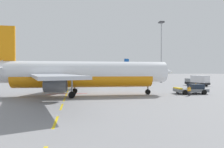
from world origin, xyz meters
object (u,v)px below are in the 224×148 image
object	(u,v)px
ground_power_truck	(198,80)
apron_light_mast_far	(161,44)
airliner_mid_left	(138,73)
airliner_foreground	(81,74)
ground_crew_worker	(189,90)
catering_truck	(121,80)
pushback_tug	(192,89)

from	to	relation	value
ground_power_truck	apron_light_mast_far	xyz separation A→B (m)	(-4.01, 15.42, 12.87)
apron_light_mast_far	airliner_mid_left	bearing A→B (deg)	85.64
airliner_foreground	apron_light_mast_far	world-z (taller)	apron_light_mast_far
airliner_mid_left	ground_power_truck	size ratio (longest dim) A/B	3.60
ground_power_truck	ground_crew_worker	xyz separation A→B (m)	(-15.88, -18.80, -0.65)
ground_power_truck	airliner_foreground	bearing A→B (deg)	-157.20
catering_truck	ground_crew_worker	world-z (taller)	catering_truck
pushback_tug	airliner_foreground	bearing A→B (deg)	175.92
catering_truck	airliner_mid_left	bearing A→B (deg)	63.54
ground_crew_worker	apron_light_mast_far	xyz separation A→B (m)	(11.87, 34.22, 13.52)
ground_crew_worker	apron_light_mast_far	bearing A→B (deg)	70.88
pushback_tug	apron_light_mast_far	xyz separation A→B (m)	(9.47, 31.58, 13.61)
catering_truck	ground_power_truck	world-z (taller)	same
airliner_foreground	ground_power_truck	size ratio (longest dim) A/B	4.71
pushback_tug	airliner_mid_left	xyz separation A→B (m)	(11.95, 64.09, 2.55)
airliner_foreground	ground_crew_worker	distance (m)	19.64
airliner_foreground	ground_crew_worker	bearing A→B (deg)	-12.38
ground_power_truck	ground_crew_worker	size ratio (longest dim) A/B	4.25
airliner_mid_left	ground_crew_worker	xyz separation A→B (m)	(-14.35, -66.73, -2.46)
catering_truck	apron_light_mast_far	bearing A→B (deg)	26.26
pushback_tug	ground_crew_worker	world-z (taller)	pushback_tug
airliner_foreground	apron_light_mast_far	distance (m)	44.34
ground_power_truck	catering_truck	bearing A→B (deg)	163.77
pushback_tug	apron_light_mast_far	world-z (taller)	apron_light_mast_far
pushback_tug	ground_crew_worker	bearing A→B (deg)	-132.29
catering_truck	ground_power_truck	xyz separation A→B (m)	(22.17, -6.46, 0.00)
airliner_mid_left	pushback_tug	bearing A→B (deg)	-100.56
pushback_tug	apron_light_mast_far	distance (m)	35.67
ground_crew_worker	apron_light_mast_far	distance (m)	38.66
airliner_foreground	pushback_tug	xyz separation A→B (m)	(21.37, -1.52, -3.05)
ground_power_truck	ground_crew_worker	bearing A→B (deg)	-130.17
ground_crew_worker	apron_light_mast_far	size ratio (longest dim) A/B	0.08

